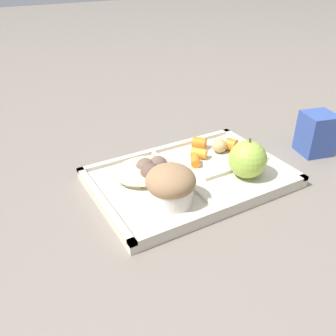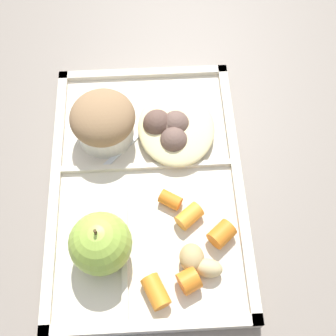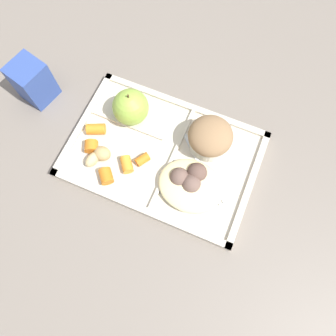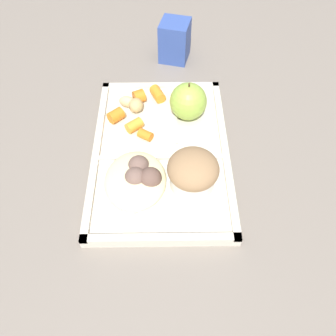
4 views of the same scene
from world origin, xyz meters
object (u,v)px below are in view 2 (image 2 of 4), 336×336
lunch_tray (147,184)px  green_apple (100,243)px  plastic_fork (151,123)px  bran_muffin (103,121)px

lunch_tray → green_apple: (-0.09, 0.05, 0.04)m
green_apple → plastic_fork: 0.20m
lunch_tray → green_apple: size_ratio=4.63×
green_apple → plastic_fork: size_ratio=0.63×
lunch_tray → bran_muffin: bran_muffin is taller
lunch_tray → plastic_fork: (0.09, -0.01, 0.01)m
lunch_tray → green_apple: bearing=149.8°
plastic_fork → lunch_tray: bearing=174.7°
lunch_tray → bran_muffin: bearing=35.2°
plastic_fork → bran_muffin: bearing=104.5°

